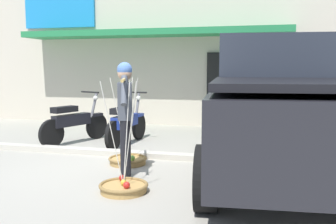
# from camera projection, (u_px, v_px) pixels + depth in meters

# --- Properties ---
(ground_plane) EXTENTS (90.00, 90.00, 0.00)m
(ground_plane) POSITION_uv_depth(u_px,v_px,m) (132.00, 167.00, 6.36)
(ground_plane) COLOR #9E998C
(sidewalk_curb) EXTENTS (20.00, 0.24, 0.10)m
(sidewalk_curb) POSITION_uv_depth(u_px,v_px,m) (145.00, 155.00, 7.02)
(sidewalk_curb) COLOR #BAB4A5
(sidewalk_curb) RESTS_ON ground
(fruit_vendor) EXTENTS (0.51, 1.42, 1.70)m
(fruit_vendor) POSITION_uv_depth(u_px,v_px,m) (125.00, 111.00, 5.70)
(fruit_vendor) COLOR black
(fruit_vendor) RESTS_ON ground
(fruit_basket_left_side) EXTENTS (0.65, 0.65, 1.45)m
(fruit_basket_left_side) POSITION_uv_depth(u_px,v_px,m) (128.00, 160.00, 6.54)
(fruit_basket_left_side) COLOR #B2894C
(fruit_basket_left_side) RESTS_ON ground
(fruit_basket_right_side) EXTENTS (0.65, 0.65, 1.45)m
(fruit_basket_right_side) POSITION_uv_depth(u_px,v_px,m) (124.00, 187.00, 5.08)
(fruit_basket_right_side) COLOR #B2894C
(fruit_basket_right_side) RESTS_ON ground
(motorcycle_nearest_shop) EXTENTS (0.78, 1.73, 1.09)m
(motorcycle_nearest_shop) POSITION_uv_depth(u_px,v_px,m) (74.00, 122.00, 8.26)
(motorcycle_nearest_shop) COLOR black
(motorcycle_nearest_shop) RESTS_ON ground
(motorcycle_second_in_row) EXTENTS (0.54, 1.82, 1.09)m
(motorcycle_second_in_row) POSITION_uv_depth(u_px,v_px,m) (126.00, 123.00, 8.12)
(motorcycle_second_in_row) COLOR black
(motorcycle_second_in_row) RESTS_ON ground
(parked_truck) EXTENTS (2.50, 4.86, 2.10)m
(parked_truck) POSITION_uv_depth(u_px,v_px,m) (279.00, 108.00, 5.72)
(parked_truck) COLOR black
(parked_truck) RESTS_ON ground
(storefront_building) EXTENTS (13.00, 6.00, 4.20)m
(storefront_building) POSITION_uv_depth(u_px,v_px,m) (178.00, 52.00, 13.09)
(storefront_building) COLOR beige
(storefront_building) RESTS_ON ground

